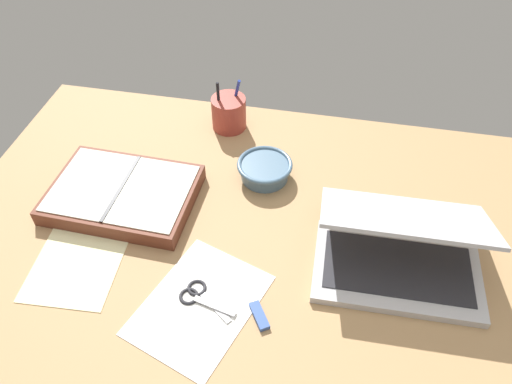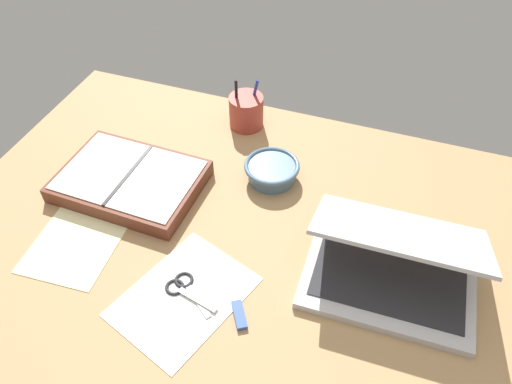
{
  "view_description": "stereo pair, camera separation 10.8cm",
  "coord_description": "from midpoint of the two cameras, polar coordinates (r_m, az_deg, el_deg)",
  "views": [
    {
      "loc": [
        11.9,
        -63.67,
        86.24
      ],
      "look_at": [
        -2.81,
        10.36,
        9.0
      ],
      "focal_mm": 35.0,
      "sensor_mm": 36.0,
      "label": 1
    },
    {
      "loc": [
        22.3,
        -60.82,
        86.24
      ],
      "look_at": [
        -2.81,
        10.36,
        9.0
      ],
      "focal_mm": 35.0,
      "sensor_mm": 36.0,
      "label": 2
    }
  ],
  "objects": [
    {
      "name": "desk_top",
      "position": [
        1.07,
        -2.51,
        -7.27
      ],
      "size": [
        140.0,
        100.0,
        2.0
      ],
      "primitive_type": "cube",
      "color": "tan",
      "rests_on": "ground"
    },
    {
      "name": "laptop",
      "position": [
        1.03,
        13.26,
        -6.8
      ],
      "size": [
        33.88,
        25.93,
        15.51
      ],
      "rotation": [
        0.0,
        0.0,
        0.02
      ],
      "color": "#B7B7BC",
      "rests_on": "desk_top"
    },
    {
      "name": "bowl",
      "position": [
        1.19,
        -1.58,
        2.49
      ],
      "size": [
        13.32,
        13.32,
        4.59
      ],
      "color": "slate",
      "rests_on": "desk_top"
    },
    {
      "name": "pen_cup",
      "position": [
        1.34,
        -5.46,
        8.91
      ],
      "size": [
        9.11,
        9.11,
        14.05
      ],
      "color": "#9E382D",
      "rests_on": "desk_top"
    },
    {
      "name": "planner",
      "position": [
        1.2,
        -17.49,
        -0.34
      ],
      "size": [
        33.1,
        24.26,
        4.35
      ],
      "rotation": [
        0.0,
        0.0,
        -0.03
      ],
      "color": "brown",
      "rests_on": "desk_top"
    },
    {
      "name": "scissors",
      "position": [
        1.01,
        -9.79,
        -11.75
      ],
      "size": [
        11.96,
        8.54,
        0.8
      ],
      "rotation": [
        0.0,
        0.0,
        -0.44
      ],
      "color": "#B7B7BC",
      "rests_on": "desk_top"
    },
    {
      "name": "paper_sheet_front",
      "position": [
        1.0,
        -9.62,
        -12.76
      ],
      "size": [
        26.8,
        30.9,
        0.16
      ],
      "primitive_type": "cube",
      "rotation": [
        0.0,
        0.0,
        -0.33
      ],
      "color": "white",
      "rests_on": "desk_top"
    },
    {
      "name": "paper_sheet_beside_planner",
      "position": [
        1.13,
        -21.98,
        -6.86
      ],
      "size": [
        19.24,
        26.5,
        0.16
      ],
      "primitive_type": "cube",
      "rotation": [
        0.0,
        0.0,
        0.07
      ],
      "color": "#F4EFB2",
      "rests_on": "desk_top"
    },
    {
      "name": "usb_drive",
      "position": [
        0.97,
        -2.94,
        -14.03
      ],
      "size": [
        5.22,
        6.93,
        1.0
      ],
      "rotation": [
        0.0,
        0.0,
        0.57
      ],
      "color": "#33519E",
      "rests_on": "desk_top"
    }
  ]
}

